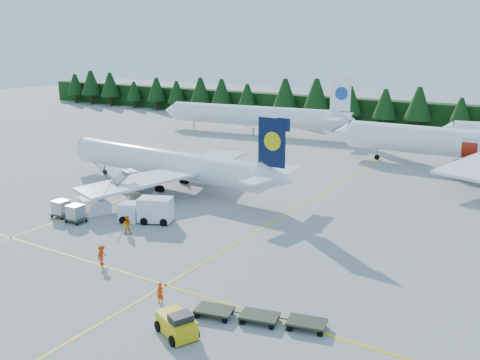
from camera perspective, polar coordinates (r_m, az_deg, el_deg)
The scene contains 16 objects.
ground at distance 52.09m, azimuth -8.80°, elevation -7.04°, with size 320.00×320.00×0.00m, color #999893.
taxi_stripe_a at distance 75.21m, azimuth -6.98°, elevation -0.10°, with size 0.25×120.00×0.01m, color yellow.
taxi_stripe_b at distance 64.92m, azimuth 6.91°, elevation -2.52°, with size 0.25×120.00×0.01m, color yellow.
taxi_stripe_cross at distance 48.11m, azimuth -13.51°, elevation -9.19°, with size 80.00×0.25×0.01m, color yellow.
treeline_hedge at distance 123.59m, azimuth 16.90°, elevation 6.65°, with size 220.00×4.00×6.00m, color black.
airliner_navy at distance 72.42m, azimuth -8.50°, elevation 1.86°, with size 36.59×30.07×10.63m.
airliner_red at distance 87.22m, azimuth 23.03°, elevation 3.49°, with size 44.25×36.43×12.87m.
airliner_far_left at distance 112.88m, azimuth 0.46°, elevation 6.97°, with size 41.59×8.88×12.12m.
airstairs at distance 64.17m, azimuth -14.97°, elevation -2.29°, with size 5.66×7.17×4.22m.
service_truck at distance 58.66m, azimuth -9.97°, elevation -3.16°, with size 6.05×4.14×2.75m.
baggage_tug at distance 37.17m, azimuth -6.74°, elevation -15.00°, with size 3.54×2.82×1.67m.
dolly_train at distance 38.59m, azimuth 2.11°, elevation -14.26°, with size 9.32×4.17×0.15m.
uld_pair at distance 61.45m, azimuth -17.86°, elevation -3.09°, with size 4.91×2.08×1.63m.
crew_a at distance 41.23m, azimuth -8.51°, elevation -11.87°, with size 0.61×0.40×1.67m, color #DD3804.
crew_b at distance 55.67m, azimuth -11.98°, elevation -4.68°, with size 0.94×0.73×1.93m, color orange.
crew_c at distance 48.82m, azimuth -14.52°, elevation -7.76°, with size 0.74×0.50×1.78m, color #ED3005.
Camera 1 is at (32.08, -36.24, 19.25)m, focal length 40.00 mm.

